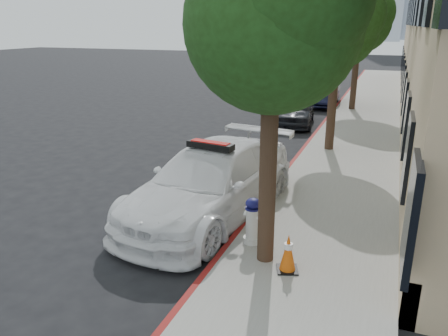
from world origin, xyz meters
TOP-DOWN VIEW (x-y plane):
  - ground at (0.00, 0.00)m, footprint 120.00×120.00m
  - sidewalk at (3.60, 10.00)m, footprint 3.20×50.00m
  - curb_strip at (2.06, 10.00)m, footprint 0.12×50.00m
  - tree_near at (2.93, -2.01)m, footprint 2.92×2.82m
  - tree_mid at (2.93, 5.99)m, footprint 2.77×2.64m
  - tree_far at (2.93, 13.99)m, footprint 3.10×3.00m
  - police_car at (1.10, -0.27)m, footprint 3.01×5.86m
  - parked_car_mid at (0.85, 10.05)m, footprint 1.99×3.95m
  - parked_car_far at (1.20, 15.35)m, footprint 1.58×4.23m
  - fire_hydrant at (2.49, -1.48)m, footprint 0.40×0.36m
  - traffic_cone at (3.37, -2.25)m, footprint 0.46×0.46m

SIDE VIEW (x-z plane):
  - ground at x=0.00m, z-range 0.00..0.00m
  - sidewalk at x=3.60m, z-range 0.00..0.15m
  - curb_strip at x=2.06m, z-range 0.00..0.15m
  - traffic_cone at x=3.37m, z-range 0.15..0.84m
  - fire_hydrant at x=2.49m, z-range 0.14..1.07m
  - parked_car_mid at x=0.85m, z-range 0.00..1.29m
  - parked_car_far at x=1.20m, z-range 0.00..1.38m
  - police_car at x=1.10m, z-range -0.07..1.70m
  - tree_mid at x=2.93m, z-range 1.45..6.88m
  - tree_near at x=2.93m, z-range 1.46..7.08m
  - tree_far at x=2.93m, z-range 1.48..7.29m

